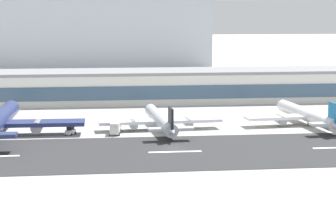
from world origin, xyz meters
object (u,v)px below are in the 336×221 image
object	(u,v)px
distant_hotel_block	(76,33)
service_baggage_tug_0	(70,131)
service_box_truck_1	(115,127)
airliner_black_tail_gate_1	(161,121)
airliner_blue_tail_gate_2	(309,116)
terminal_building	(148,86)

from	to	relation	value
distant_hotel_block	service_baggage_tug_0	bearing A→B (deg)	-88.79
service_box_truck_1	airliner_black_tail_gate_1	bearing A→B (deg)	115.00
distant_hotel_block	airliner_blue_tail_gate_2	size ratio (longest dim) A/B	3.64
terminal_building	airliner_blue_tail_gate_2	size ratio (longest dim) A/B	4.43
airliner_black_tail_gate_1	service_box_truck_1	bearing A→B (deg)	104.40
terminal_building	airliner_blue_tail_gate_2	distance (m)	65.03
distant_hotel_block	airliner_blue_tail_gate_2	xyz separation A→B (m)	(68.83, -188.00, -16.47)
terminal_building	distant_hotel_block	xyz separation A→B (m)	(-28.50, 137.05, 13.66)
terminal_building	airliner_black_tail_gate_1	bearing A→B (deg)	-90.87
airliner_black_tail_gate_1	airliner_blue_tail_gate_2	distance (m)	41.22
airliner_blue_tail_gate_2	service_box_truck_1	size ratio (longest dim) A/B	6.49
terminal_building	distant_hotel_block	size ratio (longest dim) A/B	1.22
service_baggage_tug_0	terminal_building	bearing A→B (deg)	1.19
airliner_black_tail_gate_1	airliner_blue_tail_gate_2	size ratio (longest dim) A/B	0.96
service_box_truck_1	service_baggage_tug_0	bearing A→B (deg)	-85.50
terminal_building	service_baggage_tug_0	xyz separation A→B (m)	(-24.40, -57.00, -4.45)
airliner_blue_tail_gate_2	service_baggage_tug_0	bearing A→B (deg)	90.45
service_baggage_tug_0	service_box_truck_1	xyz separation A→B (m)	(11.40, -0.46, 0.74)
airliner_blue_tail_gate_2	service_box_truck_1	world-z (taller)	airliner_blue_tail_gate_2
airliner_blue_tail_gate_2	service_box_truck_1	bearing A→B (deg)	92.07
airliner_black_tail_gate_1	airliner_blue_tail_gate_2	xyz separation A→B (m)	(41.14, 2.51, 0.10)
service_baggage_tug_0	service_box_truck_1	distance (m)	11.43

